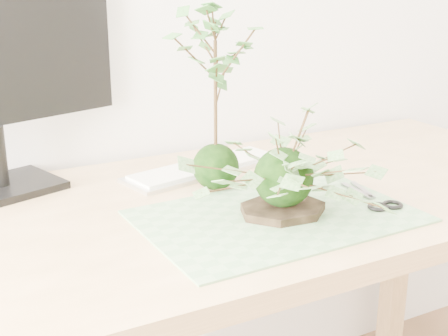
# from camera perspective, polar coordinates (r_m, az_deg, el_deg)

# --- Properties ---
(desk) EXTENTS (1.60, 0.70, 0.74)m
(desk) POSITION_cam_1_polar(r_m,az_deg,el_deg) (1.28, 1.19, -6.41)
(desk) COLOR #D8B07A
(desk) RESTS_ON ground_plane
(cutting_mat) EXTENTS (0.51, 0.34, 0.00)m
(cutting_mat) POSITION_cam_1_polar(r_m,az_deg,el_deg) (1.16, 4.89, -4.40)
(cutting_mat) COLOR #63945F
(cutting_mat) RESTS_ON desk
(stone_dish) EXTENTS (0.18, 0.18, 0.01)m
(stone_dish) POSITION_cam_1_polar(r_m,az_deg,el_deg) (1.17, 5.37, -3.78)
(stone_dish) COLOR black
(stone_dish) RESTS_ON cutting_mat
(ivy_kokedama) EXTENTS (0.35, 0.35, 0.22)m
(ivy_kokedama) POSITION_cam_1_polar(r_m,az_deg,el_deg) (1.13, 5.54, 1.65)
(ivy_kokedama) COLOR black
(ivy_kokedama) RESTS_ON stone_dish
(maple_kokedama) EXTENTS (0.26, 0.26, 0.40)m
(maple_kokedama) POSITION_cam_1_polar(r_m,az_deg,el_deg) (1.23, -0.80, 10.50)
(maple_kokedama) COLOR black
(maple_kokedama) RESTS_ON desk
(keyboard) EXTENTS (0.40, 0.19, 0.02)m
(keyboard) POSITION_cam_1_polar(r_m,az_deg,el_deg) (1.41, -1.77, 0.03)
(keyboard) COLOR silver
(keyboard) RESTS_ON desk
(scissors) EXTENTS (0.08, 0.17, 0.01)m
(scissors) POSITION_cam_1_polar(r_m,az_deg,el_deg) (1.24, 14.14, -3.02)
(scissors) COLOR gray
(scissors) RESTS_ON cutting_mat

